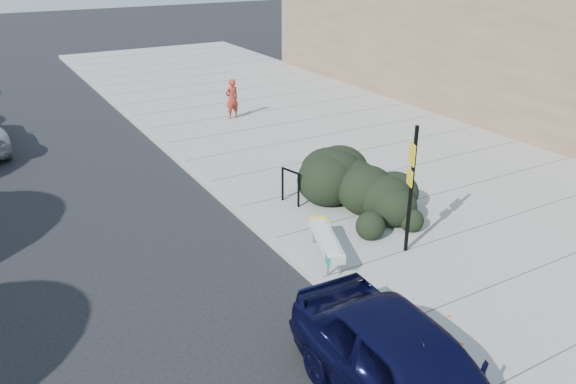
# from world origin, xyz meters

# --- Properties ---
(ground) EXTENTS (120.00, 120.00, 0.00)m
(ground) POSITION_xyz_m (0.00, 0.00, 0.00)
(ground) COLOR black
(ground) RESTS_ON ground
(sidewalk_near) EXTENTS (11.20, 50.00, 0.15)m
(sidewalk_near) POSITION_xyz_m (5.60, 5.00, 0.07)
(sidewalk_near) COLOR gray
(sidewalk_near) RESTS_ON ground
(curb_near) EXTENTS (0.22, 50.00, 0.17)m
(curb_near) POSITION_xyz_m (0.00, 5.00, 0.08)
(curb_near) COLOR #9E9E99
(curb_near) RESTS_ON ground
(bench) EXTENTS (1.03, 1.89, 0.57)m
(bench) POSITION_xyz_m (0.60, 0.64, 0.60)
(bench) COLOR gray
(bench) RESTS_ON sidewalk_near
(bike_rack) EXTENTS (0.21, 0.64, 0.96)m
(bike_rack) POSITION_xyz_m (1.36, 3.50, 0.73)
(bike_rack) COLOR black
(bike_rack) RESTS_ON sidewalk_near
(sign_post) EXTENTS (0.17, 0.32, 2.94)m
(sign_post) POSITION_xyz_m (2.33, 0.02, 1.80)
(sign_post) COLOR black
(sign_post) RESTS_ON sidewalk_near
(hedge) EXTENTS (2.10, 4.04, 1.50)m
(hedge) POSITION_xyz_m (2.94, 2.63, 0.90)
(hedge) COLOR black
(hedge) RESTS_ON sidewalk_near
(sedan_navy) EXTENTS (2.00, 4.66, 1.57)m
(sedan_navy) POSITION_xyz_m (-0.80, -3.64, 0.78)
(sedan_navy) COLOR black
(sedan_navy) RESTS_ON ground
(pedestrian) EXTENTS (0.62, 0.45, 1.57)m
(pedestrian) POSITION_xyz_m (3.46, 11.68, 0.94)
(pedestrian) COLOR maroon
(pedestrian) RESTS_ON sidewalk_near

